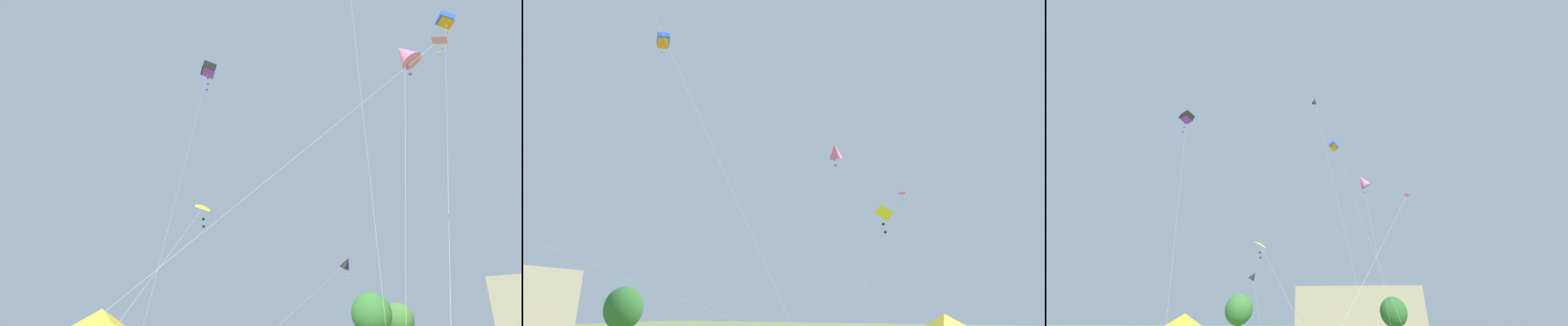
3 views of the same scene
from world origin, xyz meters
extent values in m
cube|color=tan|center=(9.99, 61.39, 4.67)|extent=(27.94, 9.32, 9.34)
ellipsoid|color=#2D662D|center=(12.98, 36.46, 3.98)|extent=(4.05, 3.64, 4.25)
ellipsoid|color=#387533|center=(-11.40, 38.75, 4.40)|extent=(4.47, 4.02, 4.69)
ellipsoid|color=#477A38|center=(-14.60, 51.92, 4.09)|extent=(4.16, 3.74, 4.36)
pyramid|color=yellow|center=(-4.94, 4.26, 3.14)|extent=(2.84, 2.84, 1.15)
cylinder|color=silver|center=(5.26, 2.26, 5.80)|extent=(7.89, 10.20, 11.60)
pyramid|color=pink|center=(9.21, 7.35, 11.64)|extent=(0.57, 0.64, 0.14)
sphere|color=orange|center=(9.24, 7.36, 11.29)|extent=(0.08, 0.08, 0.08)
sphere|color=orange|center=(9.14, 7.28, 11.07)|extent=(0.08, 0.08, 0.08)
cylinder|color=silver|center=(-11.00, 12.04, 13.58)|extent=(8.24, 10.21, 27.16)
cube|color=black|center=(-15.11, 17.14, 27.16)|extent=(2.05, 2.01, 1.17)
cube|color=purple|center=(-15.11, 17.14, 26.73)|extent=(1.82, 1.75, 0.39)
sphere|color=purple|center=(-15.14, 17.11, 26.18)|extent=(0.24, 0.24, 0.24)
sphere|color=purple|center=(-15.13, 17.17, 25.51)|extent=(0.24, 0.24, 0.24)
sphere|color=purple|center=(-15.18, 17.11, 24.84)|extent=(0.24, 0.24, 0.24)
cylinder|color=silver|center=(4.03, 11.67, 13.81)|extent=(3.87, 7.56, 27.62)
cone|color=black|center=(2.11, 15.45, 27.62)|extent=(0.86, 0.96, 0.88)
sphere|color=orange|center=(2.09, 15.41, 27.22)|extent=(0.10, 0.10, 0.10)
sphere|color=orange|center=(2.11, 15.46, 26.95)|extent=(0.10, 0.10, 0.10)
sphere|color=orange|center=(2.12, 15.45, 26.68)|extent=(0.10, 0.10, 0.10)
cylinder|color=silver|center=(1.22, 2.29, 3.95)|extent=(5.44, 8.55, 7.90)
pyramid|color=yellow|center=(-1.47, 6.56, 7.94)|extent=(0.83, 0.65, 0.51)
sphere|color=black|center=(-1.52, 6.64, 7.40)|extent=(0.12, 0.12, 0.12)
sphere|color=black|center=(-1.43, 6.60, 7.06)|extent=(0.12, 0.12, 0.12)
cylinder|color=silver|center=(-3.20, 15.29, 4.06)|extent=(6.76, 22.40, 8.11)
cone|color=black|center=(-6.58, 26.48, 8.11)|extent=(1.51, 1.20, 1.42)
sphere|color=orange|center=(-6.50, 26.45, 7.56)|extent=(0.14, 0.14, 0.14)
sphere|color=orange|center=(-6.54, 26.55, 7.18)|extent=(0.14, 0.14, 0.14)
sphere|color=orange|center=(-6.52, 26.51, 6.79)|extent=(0.14, 0.14, 0.14)
cylinder|color=silver|center=(6.45, 16.62, 14.02)|extent=(3.34, 21.35, 28.04)
cube|color=blue|center=(4.79, 27.29, 28.03)|extent=(1.66, 1.74, 1.28)
cube|color=orange|center=(4.79, 27.29, 27.68)|extent=(1.49, 1.40, 0.68)
sphere|color=orange|center=(4.79, 27.25, 27.24)|extent=(0.20, 0.20, 0.20)
sphere|color=orange|center=(4.80, 27.22, 26.68)|extent=(0.20, 0.20, 0.20)
cylinder|color=silver|center=(6.77, 8.81, 7.28)|extent=(0.32, 5.01, 14.56)
cone|color=pink|center=(6.61, 11.31, 14.56)|extent=(1.38, 1.06, 1.43)
sphere|color=purple|center=(6.60, 11.38, 13.94)|extent=(0.15, 0.15, 0.15)
sphere|color=purple|center=(6.69, 11.35, 13.51)|extent=(0.15, 0.15, 0.15)
camera|label=1|loc=(12.26, -4.40, 2.96)|focal=28.00mm
camera|label=2|loc=(-19.50, 2.95, 3.83)|focal=28.00mm
camera|label=3|loc=(2.95, -13.46, 3.67)|focal=20.00mm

